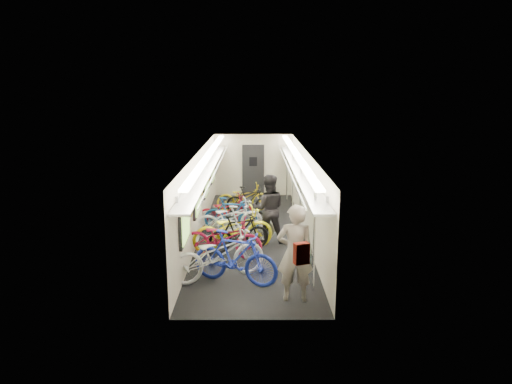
{
  "coord_description": "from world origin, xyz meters",
  "views": [
    {
      "loc": [
        0.04,
        -12.54,
        4.08
      ],
      "look_at": [
        0.09,
        0.44,
        1.15
      ],
      "focal_mm": 32.0,
      "sensor_mm": 36.0,
      "label": 1
    }
  ],
  "objects_px": {
    "bicycle_1": "(235,257)",
    "passenger_mid": "(268,209)",
    "bicycle_0": "(218,255)",
    "passenger_near": "(295,253)",
    "backpack": "(301,253)"
  },
  "relations": [
    {
      "from": "bicycle_1",
      "to": "passenger_near",
      "type": "distance_m",
      "value": 1.5
    },
    {
      "from": "passenger_near",
      "to": "backpack",
      "type": "bearing_deg",
      "value": 93.03
    },
    {
      "from": "passenger_mid",
      "to": "backpack",
      "type": "distance_m",
      "value": 4.39
    },
    {
      "from": "passenger_mid",
      "to": "bicycle_1",
      "type": "bearing_deg",
      "value": 73.35
    },
    {
      "from": "bicycle_0",
      "to": "bicycle_1",
      "type": "distance_m",
      "value": 0.43
    },
    {
      "from": "passenger_mid",
      "to": "backpack",
      "type": "bearing_deg",
      "value": 95.39
    },
    {
      "from": "passenger_mid",
      "to": "passenger_near",
      "type": "bearing_deg",
      "value": 96.22
    },
    {
      "from": "bicycle_1",
      "to": "passenger_near",
      "type": "bearing_deg",
      "value": -102.17
    },
    {
      "from": "bicycle_0",
      "to": "passenger_mid",
      "type": "distance_m",
      "value": 2.79
    },
    {
      "from": "backpack",
      "to": "bicycle_0",
      "type": "bearing_deg",
      "value": 111.43
    },
    {
      "from": "backpack",
      "to": "bicycle_1",
      "type": "bearing_deg",
      "value": 107.38
    },
    {
      "from": "bicycle_1",
      "to": "passenger_mid",
      "type": "xyz_separation_m",
      "value": [
        0.79,
        2.72,
        0.35
      ]
    },
    {
      "from": "bicycle_1",
      "to": "passenger_near",
      "type": "height_order",
      "value": "passenger_near"
    },
    {
      "from": "bicycle_0",
      "to": "backpack",
      "type": "xyz_separation_m",
      "value": [
        1.61,
        -1.85,
        0.71
      ]
    },
    {
      "from": "passenger_near",
      "to": "passenger_mid",
      "type": "bearing_deg",
      "value": -82.62
    }
  ]
}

